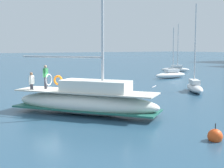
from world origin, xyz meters
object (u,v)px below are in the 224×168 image
moored_catamaran (195,86)px  moored_sloop_near (171,74)px  moored_cutter_left (176,69)px  mooring_buoy (215,136)px  main_sailboat (86,100)px

moored_catamaran → moored_sloop_near: bearing=146.8°
moored_cutter_left → mooring_buoy: bearing=-41.0°
moored_catamaran → mooring_buoy: moored_catamaran is taller
moored_sloop_near → moored_cutter_left: size_ratio=0.85×
moored_sloop_near → mooring_buoy: size_ratio=7.26×
moored_sloop_near → main_sailboat: bearing=-54.6°
moored_sloop_near → mooring_buoy: (23.07, -18.59, -0.34)m
moored_cutter_left → moored_sloop_near: bearing=-46.7°
moored_catamaran → moored_cutter_left: bearing=140.7°
moored_sloop_near → moored_catamaran: 13.46m
moored_sloop_near → mooring_buoy: bearing=-38.9°
main_sailboat → moored_catamaran: size_ratio=1.63×
moored_cutter_left → moored_catamaran: bearing=-39.3°
moored_catamaran → mooring_buoy: size_ratio=8.72×
mooring_buoy → moored_cutter_left: bearing=139.0°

